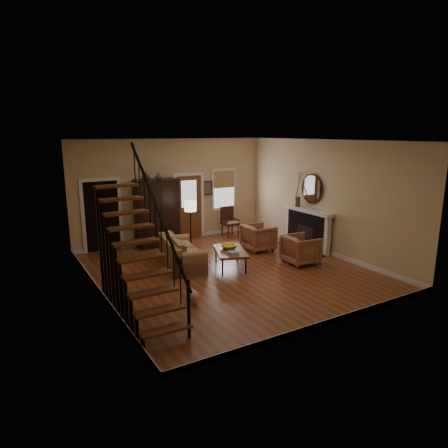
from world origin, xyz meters
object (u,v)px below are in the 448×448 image
armoire (157,213)px  side_chair (230,222)px  floor_lamp (191,227)px  coffee_table (230,259)px  sofa (182,253)px  armchair_left (301,249)px  armchair_right (259,237)px

armoire → side_chair: (2.55, -0.20, -0.54)m
floor_lamp → side_chair: floor_lamp is taller
coffee_table → side_chair: 3.27m
sofa → coffee_table: (1.02, -0.81, -0.12)m
floor_lamp → side_chair: size_ratio=1.51×
armchair_left → sofa: bearing=67.2°
armoire → armchair_left: bearing=-53.1°
coffee_table → armchair_right: size_ratio=1.48×
armchair_right → sofa: bearing=96.7°
coffee_table → armchair_left: 1.97m
armchair_right → coffee_table: bearing=124.5°
sofa → coffee_table: 1.31m
coffee_table → sofa: bearing=141.5°
floor_lamp → side_chair: (1.96, 0.96, -0.26)m
coffee_table → armchair_right: (1.59, 0.97, 0.15)m
armoire → armchair_left: size_ratio=2.45×
coffee_table → side_chair: (1.70, 2.78, 0.27)m
coffee_table → armoire: bearing=105.9°
sofa → floor_lamp: floor_lamp is taller
armoire → armchair_right: armoire is taller
armchair_right → armchair_left: bearing=-167.2°
coffee_table → armchair_left: armchair_left is taller
armoire → coffee_table: armoire is taller
armchair_left → coffee_table: bearing=75.0°
coffee_table → armchair_left: size_ratio=1.49×
armchair_left → armoire: bearing=40.7°
armchair_right → side_chair: size_ratio=0.85×
armchair_left → armchair_right: size_ratio=0.99×
sofa → armchair_left: (2.88, -1.45, 0.02)m
armoire → coffee_table: bearing=-74.1°
armchair_right → side_chair: (0.10, 1.82, 0.12)m
floor_lamp → side_chair: 2.19m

